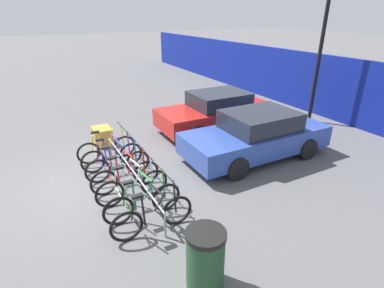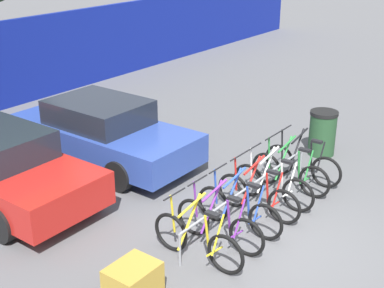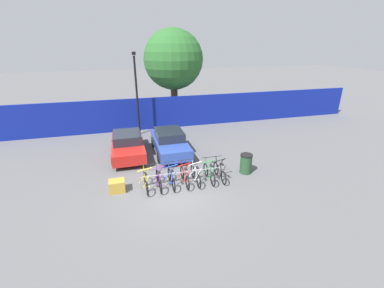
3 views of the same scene
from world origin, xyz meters
name	(u,v)px [view 3 (image 3 of 3)]	position (x,y,z in m)	size (l,w,h in m)	color
ground_plane	(174,191)	(0.00, 0.00, 0.00)	(120.00, 120.00, 0.00)	#59595B
hoarding_wall	(148,114)	(0.00, 9.50, 1.23)	(36.00, 0.16, 2.46)	navy
bike_rack	(183,173)	(0.63, 0.68, 0.49)	(4.16, 0.04, 0.57)	gray
bicycle_yellow	(146,182)	(-1.18, 0.53, 0.38)	(0.68, 1.71, 1.05)	black
bicycle_purple	(159,180)	(-0.58, 0.53, 0.38)	(0.68, 1.71, 1.05)	black
bicycle_blue	(171,178)	(0.01, 0.53, 0.38)	(0.68, 1.71, 1.05)	black
bicycle_red	(185,177)	(0.66, 0.53, 0.38)	(0.68, 1.71, 1.05)	black
bicycle_white	(196,175)	(1.20, 0.53, 0.38)	(0.68, 1.71, 1.05)	black
bicycle_green	(209,173)	(1.89, 0.53, 0.38)	(0.68, 1.71, 1.05)	black
bicycle_black	(220,172)	(2.44, 0.53, 0.38)	(0.68, 1.71, 1.05)	black
car_red	(128,145)	(-1.80, 4.70, 0.69)	(1.91, 4.24, 1.40)	red
car_blue	(170,142)	(0.70, 4.50, 0.69)	(1.91, 4.38, 1.40)	#2D479E
lamp_post	(137,90)	(-0.81, 8.50, 3.24)	(0.24, 0.44, 5.78)	black
trash_bin	(246,164)	(3.98, 0.79, 0.52)	(0.63, 0.63, 1.03)	#234728
cargo_crate	(117,186)	(-2.47, 0.68, 0.28)	(0.70, 0.56, 0.55)	#B28C33
tree_behind_hoarding	(173,60)	(2.44, 11.30, 5.06)	(4.78, 4.78, 7.48)	brown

